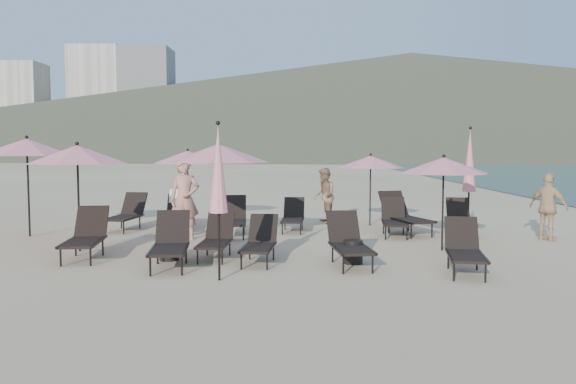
{
  "coord_description": "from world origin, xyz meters",
  "views": [
    {
      "loc": [
        -0.17,
        -10.3,
        2.13
      ],
      "look_at": [
        -0.49,
        3.5,
        1.1
      ],
      "focal_mm": 35.0,
      "sensor_mm": 36.0,
      "label": 1
    }
  ],
  "objects_px": {
    "lounger_12": "(404,214)",
    "umbrella_open_0": "(77,155)",
    "umbrella_open_2": "(444,166)",
    "side_table_1": "(353,252)",
    "umbrella_closed_0": "(218,170)",
    "lounger_10": "(394,218)",
    "beachgoer_c": "(548,207)",
    "lounger_7": "(177,212)",
    "lounger_11": "(460,218)",
    "lounger_2": "(216,238)",
    "beachgoer_a": "(185,200)",
    "umbrella_open_1": "(218,153)",
    "umbrella_open_5": "(27,147)",
    "beachgoer_b": "(324,196)",
    "lounger_6": "(126,213)",
    "side_table_0": "(169,249)",
    "lounger_9": "(293,216)",
    "lounger_5": "(465,248)",
    "umbrella_open_4": "(371,162)",
    "lounger_0": "(86,235)",
    "lounger_8": "(233,218)",
    "umbrella_closed_1": "(470,161)",
    "lounger_3": "(260,241)",
    "lounger_1": "(170,242)",
    "umbrella_open_3": "(188,157)"
  },
  "relations": [
    {
      "from": "lounger_7",
      "to": "beachgoer_b",
      "type": "bearing_deg",
      "value": 18.2
    },
    {
      "from": "lounger_2",
      "to": "lounger_10",
      "type": "height_order",
      "value": "lounger_10"
    },
    {
      "from": "lounger_11",
      "to": "umbrella_open_5",
      "type": "bearing_deg",
      "value": -169.39
    },
    {
      "from": "beachgoer_c",
      "to": "lounger_9",
      "type": "bearing_deg",
      "value": 39.26
    },
    {
      "from": "lounger_2",
      "to": "lounger_3",
      "type": "bearing_deg",
      "value": -24.07
    },
    {
      "from": "umbrella_open_4",
      "to": "umbrella_closed_1",
      "type": "distance_m",
      "value": 3.23
    },
    {
      "from": "umbrella_open_2",
      "to": "beachgoer_a",
      "type": "bearing_deg",
      "value": 167.08
    },
    {
      "from": "lounger_6",
      "to": "umbrella_open_2",
      "type": "xyz_separation_m",
      "value": [
        7.68,
        -2.92,
        1.36
      ]
    },
    {
      "from": "lounger_6",
      "to": "side_table_0",
      "type": "relative_size",
      "value": 3.91
    },
    {
      "from": "side_table_1",
      "to": "lounger_10",
      "type": "bearing_deg",
      "value": 69.07
    },
    {
      "from": "umbrella_open_2",
      "to": "beachgoer_b",
      "type": "xyz_separation_m",
      "value": [
        -2.33,
        4.41,
        -1.0
      ]
    },
    {
      "from": "lounger_2",
      "to": "beachgoer_a",
      "type": "height_order",
      "value": "beachgoer_a"
    },
    {
      "from": "lounger_0",
      "to": "lounger_8",
      "type": "xyz_separation_m",
      "value": [
        2.56,
        3.03,
        -0.01
      ]
    },
    {
      "from": "umbrella_closed_0",
      "to": "lounger_10",
      "type": "bearing_deg",
      "value": 53.49
    },
    {
      "from": "lounger_12",
      "to": "beachgoer_c",
      "type": "bearing_deg",
      "value": -38.28
    },
    {
      "from": "lounger_8",
      "to": "umbrella_closed_0",
      "type": "xyz_separation_m",
      "value": [
        0.36,
        -4.86,
        1.36
      ]
    },
    {
      "from": "lounger_7",
      "to": "side_table_1",
      "type": "distance_m",
      "value": 5.96
    },
    {
      "from": "lounger_0",
      "to": "umbrella_open_5",
      "type": "relative_size",
      "value": 0.71
    },
    {
      "from": "umbrella_open_2",
      "to": "side_table_1",
      "type": "relative_size",
      "value": 4.63
    },
    {
      "from": "lounger_11",
      "to": "side_table_1",
      "type": "height_order",
      "value": "lounger_11"
    },
    {
      "from": "beachgoer_b",
      "to": "umbrella_open_0",
      "type": "bearing_deg",
      "value": -54.24
    },
    {
      "from": "umbrella_closed_0",
      "to": "lounger_5",
      "type": "bearing_deg",
      "value": 9.58
    },
    {
      "from": "lounger_5",
      "to": "umbrella_open_4",
      "type": "relative_size",
      "value": 0.81
    },
    {
      "from": "lounger_6",
      "to": "lounger_8",
      "type": "bearing_deg",
      "value": -10.76
    },
    {
      "from": "lounger_1",
      "to": "beachgoer_a",
      "type": "relative_size",
      "value": 0.91
    },
    {
      "from": "umbrella_open_1",
      "to": "side_table_0",
      "type": "relative_size",
      "value": 5.28
    },
    {
      "from": "lounger_12",
      "to": "umbrella_open_0",
      "type": "xyz_separation_m",
      "value": [
        -7.32,
        -2.73,
        1.55
      ]
    },
    {
      "from": "beachgoer_c",
      "to": "beachgoer_b",
      "type": "bearing_deg",
      "value": 22.35
    },
    {
      "from": "umbrella_open_3",
      "to": "side_table_1",
      "type": "xyz_separation_m",
      "value": [
        4.28,
        -5.8,
        -1.71
      ]
    },
    {
      "from": "lounger_10",
      "to": "lounger_2",
      "type": "bearing_deg",
      "value": -137.65
    },
    {
      "from": "lounger_2",
      "to": "umbrella_closed_0",
      "type": "distance_m",
      "value": 2.44
    },
    {
      "from": "side_table_0",
      "to": "beachgoer_a",
      "type": "height_order",
      "value": "beachgoer_a"
    },
    {
      "from": "lounger_10",
      "to": "umbrella_closed_1",
      "type": "distance_m",
      "value": 2.28
    },
    {
      "from": "lounger_10",
      "to": "lounger_7",
      "type": "bearing_deg",
      "value": 179.14
    },
    {
      "from": "lounger_6",
      "to": "umbrella_closed_0",
      "type": "relative_size",
      "value": 0.67
    },
    {
      "from": "umbrella_open_2",
      "to": "beachgoer_b",
      "type": "bearing_deg",
      "value": 117.89
    },
    {
      "from": "lounger_0",
      "to": "umbrella_open_1",
      "type": "xyz_separation_m",
      "value": [
        2.49,
        1.06,
        1.61
      ]
    },
    {
      "from": "lounger_5",
      "to": "lounger_10",
      "type": "distance_m",
      "value": 4.28
    },
    {
      "from": "lounger_7",
      "to": "lounger_10",
      "type": "relative_size",
      "value": 1.07
    },
    {
      "from": "umbrella_open_1",
      "to": "umbrella_open_5",
      "type": "xyz_separation_m",
      "value": [
        -4.96,
        1.7,
        0.14
      ]
    },
    {
      "from": "lounger_5",
      "to": "beachgoer_c",
      "type": "height_order",
      "value": "beachgoer_c"
    },
    {
      "from": "lounger_11",
      "to": "umbrella_open_4",
      "type": "bearing_deg",
      "value": 149.73
    },
    {
      "from": "lounger_8",
      "to": "lounger_12",
      "type": "distance_m",
      "value": 4.36
    },
    {
      "from": "beachgoer_c",
      "to": "side_table_0",
      "type": "bearing_deg",
      "value": 69.84
    },
    {
      "from": "lounger_1",
      "to": "side_table_0",
      "type": "xyz_separation_m",
      "value": [
        -0.17,
        0.59,
        -0.23
      ]
    },
    {
      "from": "lounger_2",
      "to": "beachgoer_a",
      "type": "relative_size",
      "value": 0.78
    },
    {
      "from": "umbrella_open_5",
      "to": "lounger_11",
      "type": "bearing_deg",
      "value": 3.28
    },
    {
      "from": "lounger_9",
      "to": "beachgoer_a",
      "type": "xyz_separation_m",
      "value": [
        -2.56,
        -1.51,
        0.56
      ]
    },
    {
      "from": "umbrella_open_0",
      "to": "beachgoer_c",
      "type": "relative_size",
      "value": 1.44
    },
    {
      "from": "lounger_9",
      "to": "beachgoer_b",
      "type": "relative_size",
      "value": 0.93
    }
  ]
}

